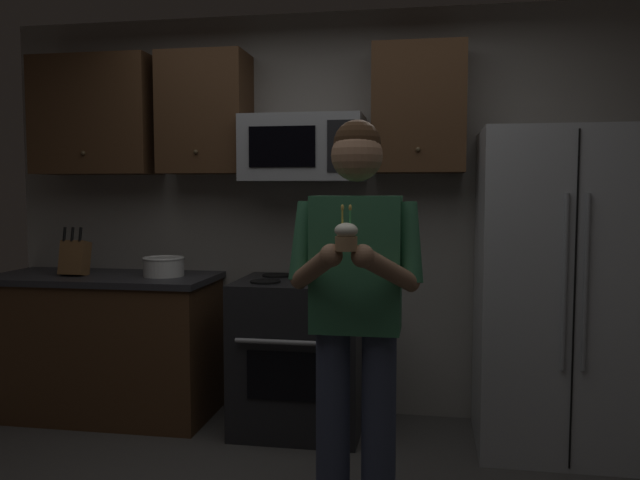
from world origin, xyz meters
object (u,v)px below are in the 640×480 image
object	(u,v)px
oven_range	(300,354)
refrigerator	(560,291)
person	(356,300)
bowl_large_white	(164,266)
microwave	(304,149)
knife_block	(75,258)
cupcake	(346,236)

from	to	relation	value
oven_range	refrigerator	bearing A→B (deg)	-1.50
person	oven_range	bearing A→B (deg)	113.25
refrigerator	bowl_large_white	bearing A→B (deg)	178.34
microwave	person	xyz separation A→B (m)	(0.47, -1.20, -0.72)
refrigerator	person	xyz separation A→B (m)	(-1.03, -1.04, 0.10)
oven_range	microwave	world-z (taller)	microwave
microwave	refrigerator	size ratio (longest dim) A/B	0.41
oven_range	refrigerator	size ratio (longest dim) A/B	0.52
microwave	person	distance (m)	1.48
oven_range	bowl_large_white	bearing A→B (deg)	178.06
knife_block	microwave	bearing A→B (deg)	5.79
oven_range	microwave	xyz separation A→B (m)	(0.00, 0.12, 1.26)
knife_block	bowl_large_white	world-z (taller)	knife_block
bowl_large_white	cupcake	bearing A→B (deg)	-46.79
microwave	refrigerator	bearing A→B (deg)	-6.03
microwave	cupcake	size ratio (longest dim) A/B	4.26
oven_range	microwave	distance (m)	1.26
refrigerator	cupcake	distance (m)	1.76
knife_block	bowl_large_white	bearing A→B (deg)	5.89
oven_range	knife_block	world-z (taller)	knife_block
knife_block	bowl_large_white	distance (m)	0.58
refrigerator	knife_block	xyz separation A→B (m)	(-2.97, 0.01, 0.13)
refrigerator	person	world-z (taller)	refrigerator
microwave	refrigerator	xyz separation A→B (m)	(1.50, -0.16, -0.82)
oven_range	refrigerator	xyz separation A→B (m)	(1.50, -0.04, 0.44)
refrigerator	cupcake	world-z (taller)	refrigerator
knife_block	cupcake	world-z (taller)	cupcake
knife_block	person	bearing A→B (deg)	-28.63
person	cupcake	distance (m)	0.44
oven_range	person	bearing A→B (deg)	-66.75
oven_range	bowl_large_white	distance (m)	1.03
cupcake	knife_block	bearing A→B (deg)	144.40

